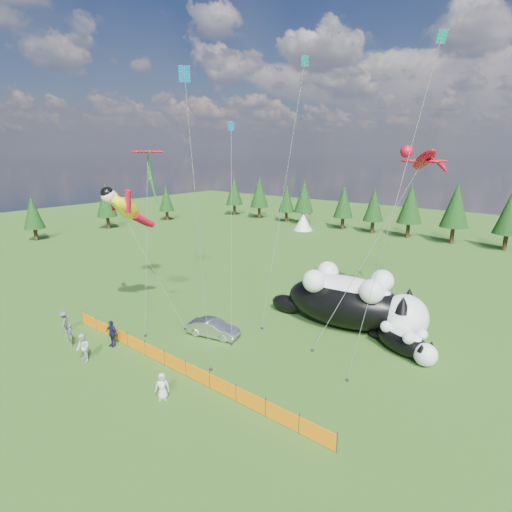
{
  "coord_description": "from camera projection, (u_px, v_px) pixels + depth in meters",
  "views": [
    {
      "loc": [
        17.61,
        -16.94,
        13.1
      ],
      "look_at": [
        0.73,
        4.0,
        5.99
      ],
      "focal_mm": 28.0,
      "sensor_mm": 36.0,
      "label": 1
    }
  ],
  "objects": [
    {
      "name": "diamond_kite_b",
      "position": [
        435.0,
        62.0,
        21.43
      ],
      "size": [
        2.31,
        5.53,
        19.94
      ],
      "color": "#0C9086",
      "rests_on": "ground"
    },
    {
      "name": "tree_line",
      "position": [
        424.0,
        214.0,
        59.64
      ],
      "size": [
        90.0,
        4.0,
        8.0
      ],
      "primitive_type": null,
      "color": "black",
      "rests_on": "ground"
    },
    {
      "name": "superhero_kite",
      "position": [
        127.0,
        209.0,
        29.47
      ],
      "size": [
        7.15,
        5.68,
        11.38
      ],
      "color": "#FFEF0D",
      "rests_on": "ground"
    },
    {
      "name": "diamond_kite_a",
      "position": [
        231.0,
        141.0,
        30.38
      ],
      "size": [
        4.88,
        5.65,
        16.27
      ],
      "color": "blue",
      "rests_on": "ground"
    },
    {
      "name": "car",
      "position": [
        214.0,
        328.0,
        28.91
      ],
      "size": [
        4.05,
        2.25,
        1.26
      ],
      "primitive_type": "imported",
      "rotation": [
        0.0,
        0.0,
        1.82
      ],
      "color": "silver",
      "rests_on": "ground"
    },
    {
      "name": "safety_fence",
      "position": [
        175.0,
        363.0,
        24.4
      ],
      "size": [
        22.06,
        0.06,
        1.1
      ],
      "color": "#262626",
      "rests_on": "ground"
    },
    {
      "name": "spectator_d",
      "position": [
        64.0,
        322.0,
        29.32
      ],
      "size": [
        1.22,
        1.19,
        1.75
      ],
      "primitive_type": "imported",
      "rotation": [
        0.0,
        0.0,
        -0.75
      ],
      "color": "#525257",
      "rests_on": "ground"
    },
    {
      "name": "spectator_c",
      "position": [
        112.0,
        333.0,
        27.42
      ],
      "size": [
        1.17,
        0.71,
        1.89
      ],
      "primitive_type": "imported",
      "rotation": [
        0.0,
        0.0,
        0.13
      ],
      "color": "#15183B",
      "rests_on": "ground"
    },
    {
      "name": "diamond_kite_d",
      "position": [
        303.0,
        75.0,
        30.68
      ],
      "size": [
        1.58,
        6.95,
        20.95
      ],
      "color": "#0C9086",
      "rests_on": "ground"
    },
    {
      "name": "spectator_e",
      "position": [
        162.0,
        386.0,
        21.56
      ],
      "size": [
        0.88,
        0.87,
        1.54
      ],
      "primitive_type": "imported",
      "rotation": [
        0.0,
        0.0,
        0.76
      ],
      "color": "silver",
      "rests_on": "ground"
    },
    {
      "name": "festival_tents",
      "position": [
        500.0,
        247.0,
        49.87
      ],
      "size": [
        50.0,
        3.2,
        2.8
      ],
      "primitive_type": null,
      "color": "white",
      "rests_on": "ground"
    },
    {
      "name": "diamond_kite_c",
      "position": [
        186.0,
        90.0,
        20.13
      ],
      "size": [
        0.9,
        1.31,
        17.59
      ],
      "color": "blue",
      "rests_on": "ground"
    },
    {
      "name": "cat_large",
      "position": [
        352.0,
        301.0,
        30.09
      ],
      "size": [
        12.44,
        5.44,
        4.5
      ],
      "rotation": [
        0.0,
        0.0,
        0.12
      ],
      "color": "black",
      "rests_on": "ground"
    },
    {
      "name": "cat_small",
      "position": [
        405.0,
        341.0,
        26.36
      ],
      "size": [
        5.23,
        3.42,
        1.99
      ],
      "rotation": [
        0.0,
        0.0,
        -0.41
      ],
      "color": "black",
      "rests_on": "ground"
    },
    {
      "name": "flower_kite",
      "position": [
        148.0,
        154.0,
        32.34
      ],
      "size": [
        6.69,
        6.67,
        14.6
      ],
      "color": "red",
      "rests_on": "ground"
    },
    {
      "name": "ground",
      "position": [
        210.0,
        352.0,
        26.79
      ],
      "size": [
        160.0,
        160.0,
        0.0
      ],
      "primitive_type": "plane",
      "color": "#10390A",
      "rests_on": "ground"
    },
    {
      "name": "spectator_a",
      "position": [
        70.0,
        335.0,
        27.52
      ],
      "size": [
        0.67,
        0.55,
        1.59
      ],
      "primitive_type": "imported",
      "rotation": [
        0.0,
        0.0,
        -0.33
      ],
      "color": "#525257",
      "rests_on": "ground"
    },
    {
      "name": "spectator_b",
      "position": [
        83.0,
        348.0,
        25.34
      ],
      "size": [
        0.99,
        0.66,
        1.92
      ],
      "primitive_type": "imported",
      "rotation": [
        0.0,
        0.0,
        -0.12
      ],
      "color": "silver",
      "rests_on": "ground"
    },
    {
      "name": "gecko_kite",
      "position": [
        424.0,
        160.0,
        29.52
      ],
      "size": [
        5.9,
        13.47,
        16.2
      ],
      "color": "red",
      "rests_on": "ground"
    }
  ]
}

